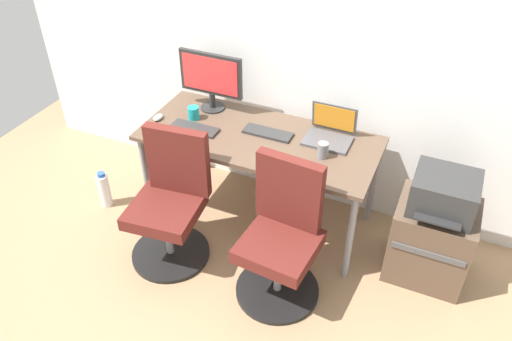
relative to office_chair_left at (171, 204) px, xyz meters
name	(u,v)px	position (x,y,z in m)	size (l,w,h in m)	color
ground_plane	(259,216)	(0.39, 0.55, -0.42)	(5.28, 5.28, 0.00)	#9E7A56
back_wall	(285,33)	(0.39, 0.99, 0.88)	(4.40, 0.04, 2.60)	white
desk	(259,144)	(0.39, 0.55, 0.24)	(1.63, 0.71, 0.73)	brown
office_chair_left	(171,204)	(0.00, 0.00, 0.00)	(0.54, 0.54, 0.94)	black
office_chair_right	(282,238)	(0.79, 0.00, 0.00)	(0.54, 0.54, 0.94)	black
side_cabinet	(430,241)	(1.63, 0.51, -0.15)	(0.49, 0.44, 0.56)	brown
printer	(444,194)	(1.63, 0.51, 0.25)	(0.38, 0.40, 0.24)	#2D2D2D
water_bottle_on_floor	(104,190)	(-0.75, 0.20, -0.28)	(0.09, 0.09, 0.31)	white
desktop_monitor	(211,77)	(-0.07, 0.77, 0.55)	(0.48, 0.18, 0.43)	#262626
open_laptop	(330,131)	(0.84, 0.73, 0.36)	(0.31, 0.26, 0.23)	#4C4C51
keyboard_by_monitor	(195,128)	(-0.05, 0.46, 0.31)	(0.34, 0.12, 0.02)	#2D2D2D
keyboard_by_laptop	(268,133)	(0.44, 0.61, 0.31)	(0.34, 0.12, 0.02)	#2D2D2D
mouse_by_monitor	(176,140)	(-0.09, 0.28, 0.32)	(0.06, 0.10, 0.03)	#2D2D2D
mouse_by_laptop	(158,117)	(-0.35, 0.47, 0.32)	(0.06, 0.10, 0.03)	#B7B7B7
coffee_mug	(194,113)	(-0.13, 0.58, 0.35)	(0.08, 0.08, 0.09)	teal
pen_cup	(323,150)	(0.86, 0.50, 0.35)	(0.07, 0.07, 0.10)	slate
notebook	(278,162)	(0.63, 0.32, 0.31)	(0.21, 0.15, 0.03)	green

